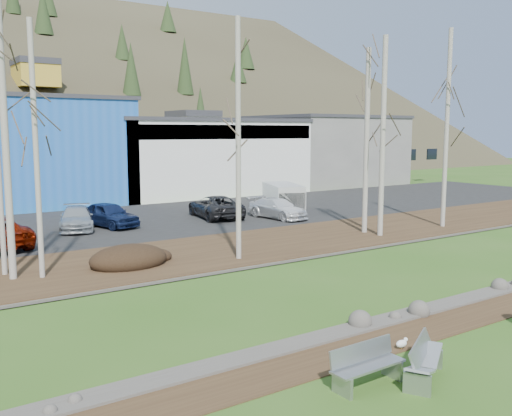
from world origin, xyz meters
TOP-DOWN VIEW (x-y plane):
  - ground at (0.00, 0.00)m, footprint 200.00×200.00m
  - dirt_strip at (0.00, 2.10)m, footprint 80.00×1.80m
  - near_bank_rocks at (0.00, 3.10)m, footprint 80.00×0.80m
  - river at (0.00, 7.20)m, footprint 80.00×8.00m
  - far_bank_rocks at (0.00, 11.30)m, footprint 80.00×0.80m
  - far_bank at (0.00, 14.50)m, footprint 80.00×7.00m
  - parking_lot at (0.00, 25.00)m, footprint 80.00×14.00m
  - building_white at (12.00, 38.98)m, footprint 18.36×12.24m
  - building_grey at (28.00, 39.00)m, footprint 14.28×12.24m
  - bench_intact at (-4.41, 0.37)m, footprint 1.90×0.60m
  - bench_damaged at (-3.09, -0.13)m, footprint 1.99×1.50m
  - seagull at (-2.11, 1.35)m, footprint 0.42×0.20m
  - dirt_mound at (-4.67, 13.76)m, footprint 3.29×2.32m
  - birch_2 at (-9.09, 14.21)m, footprint 0.27×0.27m
  - birch_3 at (-8.12, 13.79)m, footprint 0.20×0.20m
  - birch_4 at (-0.17, 12.33)m, footprint 0.23×0.23m
  - birch_5 at (9.07, 12.76)m, footprint 0.28×0.28m
  - birch_6 at (9.06, 13.92)m, footprint 0.28×0.28m
  - birch_7 at (14.30, 12.78)m, footprint 0.25×0.25m
  - car_2 at (-3.77, 23.77)m, footprint 3.07×4.78m
  - car_3 at (-1.93, 23.62)m, footprint 2.78×4.53m
  - car_4 at (5.00, 23.24)m, footprint 3.18×5.47m
  - car_5 at (8.16, 20.74)m, footprint 2.32×4.59m
  - van_white at (9.91, 22.41)m, footprint 3.38×4.84m

SIDE VIEW (x-z plane):
  - ground at x=0.00m, z-range 0.00..0.00m
  - near_bank_rocks at x=0.00m, z-range -0.25..0.25m
  - river at x=0.00m, z-range -0.45..0.45m
  - far_bank_rocks at x=0.00m, z-range -0.23..0.23m
  - dirt_strip at x=0.00m, z-range 0.00..0.03m
  - parking_lot at x=0.00m, z-range 0.00..0.14m
  - far_bank at x=0.00m, z-range 0.00..0.15m
  - seagull at x=-2.11m, z-range 0.02..0.32m
  - bench_damaged at x=-3.09m, z-range 0.00..0.87m
  - dirt_mound at x=-4.67m, z-range 0.15..0.79m
  - bench_intact at x=-4.41m, z-range 0.00..0.95m
  - car_5 at x=8.16m, z-range 0.14..1.42m
  - car_2 at x=-3.77m, z-range 0.14..1.43m
  - car_4 at x=5.00m, z-range 0.14..1.57m
  - car_3 at x=-1.93m, z-range 0.14..1.58m
  - van_white at x=9.91m, z-range 0.14..2.10m
  - building_white at x=12.00m, z-range 0.01..6.81m
  - building_grey at x=28.00m, z-range 0.01..7.31m
  - birch_3 at x=-8.12m, z-range 0.15..9.73m
  - birch_6 at x=9.06m, z-range 0.15..10.07m
  - birch_2 at x=-9.09m, z-range 0.15..10.34m
  - birch_4 at x=-0.17m, z-range 0.15..10.42m
  - birch_5 at x=9.07m, z-range 0.15..10.55m
  - birch_7 at x=14.30m, z-range 0.15..11.43m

